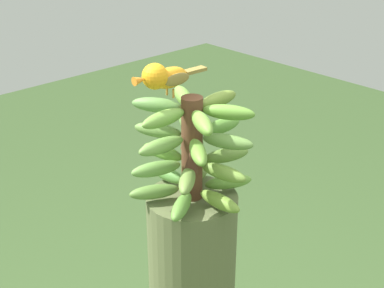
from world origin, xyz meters
name	(u,v)px	position (x,y,z in m)	size (l,w,h in m)	color
banana_bunch	(192,149)	(0.00, 0.00, 1.26)	(0.31, 0.30, 0.26)	brown
perched_bird	(163,77)	(-0.04, -0.05, 1.44)	(0.06, 0.20, 0.09)	#C68933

